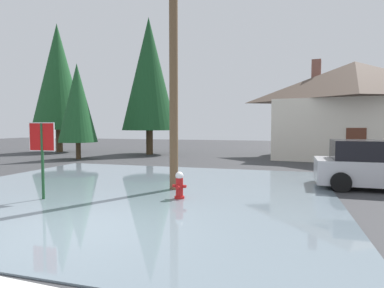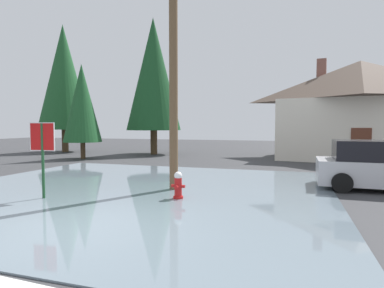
{
  "view_description": "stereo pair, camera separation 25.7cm",
  "coord_description": "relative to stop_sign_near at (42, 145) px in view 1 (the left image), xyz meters",
  "views": [
    {
      "loc": [
        4.01,
        -5.68,
        2.14
      ],
      "look_at": [
        1.06,
        4.58,
        1.51
      ],
      "focal_mm": 29.97,
      "sensor_mm": 36.0,
      "label": 1
    },
    {
      "loc": [
        4.26,
        -5.61,
        2.14
      ],
      "look_at": [
        1.06,
        4.58,
        1.51
      ],
      "focal_mm": 29.97,
      "sensor_mm": 36.0,
      "label": 2
    }
  ],
  "objects": [
    {
      "name": "ground_plane",
      "position": [
        2.57,
        -1.83,
        -1.64
      ],
      "size": [
        80.0,
        80.0,
        0.1
      ],
      "primitive_type": "cube",
      "color": "#38383A"
    },
    {
      "name": "flood_puddle",
      "position": [
        1.76,
        1.88,
        -1.57
      ],
      "size": [
        12.73,
        11.71,
        0.04
      ],
      "primitive_type": "cube",
      "color": "slate",
      "rests_on": "ground"
    },
    {
      "name": "stop_sign_near",
      "position": [
        0.0,
        0.0,
        0.0
      ],
      "size": [
        0.81,
        0.08,
        2.22
      ],
      "color": "#1E4C28",
      "rests_on": "ground"
    },
    {
      "name": "fire_hydrant",
      "position": [
        3.71,
        1.14,
        -1.19
      ],
      "size": [
        0.41,
        0.35,
        0.81
      ],
      "color": "red",
      "rests_on": "ground"
    },
    {
      "name": "utility_pole",
      "position": [
        3.12,
        2.37,
        2.73
      ],
      "size": [
        1.6,
        0.28,
        8.29
      ],
      "color": "brown",
      "rests_on": "ground"
    },
    {
      "name": "house",
      "position": [
        10.77,
        14.8,
        1.6
      ],
      "size": [
        10.7,
        7.71,
        6.62
      ],
      "color": "silver",
      "rests_on": "ground"
    },
    {
      "name": "parked_car",
      "position": [
        9.76,
        4.46,
        -0.81
      ],
      "size": [
        4.43,
        2.15,
        1.63
      ],
      "color": "silver",
      "rests_on": "ground"
    },
    {
      "name": "pine_tree_tall_left",
      "position": [
        -10.7,
        14.12,
        4.37
      ],
      "size": [
        4.05,
        4.05,
        10.13
      ],
      "color": "#4C3823",
      "rests_on": "ground"
    },
    {
      "name": "pine_tree_mid_left",
      "position": [
        -2.96,
        14.28,
        4.27
      ],
      "size": [
        3.99,
        3.99,
        9.96
      ],
      "color": "#4C3823",
      "rests_on": "ground"
    },
    {
      "name": "pine_tree_short_left",
      "position": [
        -5.95,
        9.94,
        1.95
      ],
      "size": [
        2.41,
        2.41,
        6.02
      ],
      "color": "#4C3823",
      "rests_on": "ground"
    }
  ]
}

